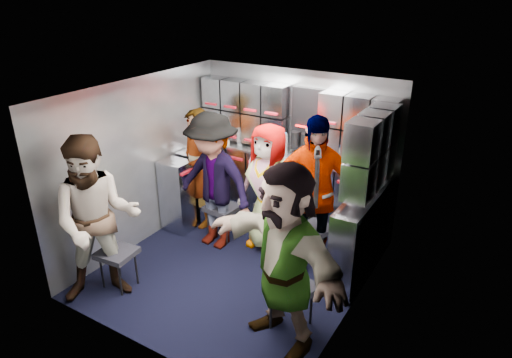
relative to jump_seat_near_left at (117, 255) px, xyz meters
The scene contains 29 objects.
floor 1.38m from the jump_seat_near_left, 45.74° to the left, with size 3.00×3.00×0.00m, color black.
wall_back 2.70m from the jump_seat_near_left, 69.30° to the left, with size 2.80×0.04×2.10m, color gray.
wall_left 1.25m from the jump_seat_near_left, 116.51° to the left, with size 0.04×3.00×2.10m, color gray.
wall_right 2.60m from the jump_seat_near_left, 22.22° to the left, with size 0.04×3.00×2.10m, color gray.
ceiling 2.16m from the jump_seat_near_left, 45.74° to the left, with size 2.80×3.00×0.02m, color silver.
cart_bank_back 2.43m from the jump_seat_near_left, 67.54° to the left, with size 2.68×0.38×0.99m, color #9FA5AF.
cart_bank_left 1.54m from the jump_seat_near_left, 99.91° to the left, with size 0.38×0.76×0.99m, color #9FA5AF.
counter 2.50m from the jump_seat_near_left, 67.54° to the left, with size 2.68×0.42×0.03m, color #B8BBC0.
locker_bank_back 2.71m from the jump_seat_near_left, 68.07° to the left, with size 2.68×0.28×0.82m, color #9FA5AF.
locker_bank_right 2.94m from the jump_seat_near_left, 37.17° to the left, with size 0.28×1.00×0.82m, color #9FA5AF.
right_cabinet 2.67m from the jump_seat_near_left, 35.47° to the left, with size 0.28×1.20×1.00m, color #9FA5AF.
coffee_niche 2.82m from the jump_seat_near_left, 64.89° to the left, with size 0.46×0.16×0.84m, color black, non-canonical shape.
red_latch_strip 2.29m from the jump_seat_near_left, 65.59° to the left, with size 2.60×0.02×0.03m, color maroon.
jump_seat_near_left is the anchor object (origin of this frame).
jump_seat_mid_left 1.50m from the jump_seat_near_left, 75.31° to the left, with size 0.43×0.41×0.46m.
jump_seat_center 2.02m from the jump_seat_near_left, 61.10° to the left, with size 0.53×0.52×0.49m.
jump_seat_mid_right 2.31m from the jump_seat_near_left, 45.75° to the left, with size 0.44×0.43×0.42m.
jump_seat_near_right 1.96m from the jump_seat_near_left, 11.71° to the left, with size 0.49×0.48×0.49m.
attendant_standing 1.66m from the jump_seat_near_left, 94.42° to the left, with size 0.59×0.39×1.63m, color black.
attendant_arc_a 0.54m from the jump_seat_near_left, 90.00° to the right, with size 0.88×0.68×1.80m, color black.
attendant_arc_b 1.40m from the jump_seat_near_left, 73.33° to the left, with size 1.12×0.65×1.74m, color black.
attendant_arc_c 1.91m from the jump_seat_near_left, 58.43° to the left, with size 0.79×0.51×1.61m, color black.
attendant_arc_d 2.25m from the jump_seat_near_left, 42.45° to the left, with size 1.08×0.45×1.84m, color black.
attendant_arc_e 2.00m from the jump_seat_near_left, ahead, with size 1.66×0.53×1.79m, color black.
bottle_left 2.32m from the jump_seat_near_left, 85.55° to the left, with size 0.07×0.07×0.26m, color white.
bottle_mid 2.48m from the jump_seat_near_left, 68.16° to the left, with size 0.07×0.07×0.28m, color white.
bottle_right 2.84m from the jump_seat_near_left, 53.05° to the left, with size 0.06×0.06×0.24m, color white.
cup_left 2.29m from the jump_seat_near_left, 90.88° to the left, with size 0.08×0.08×0.10m, color #C6AF8B.
cup_right 2.65m from the jump_seat_near_left, 58.25° to the left, with size 0.08×0.08×0.09m, color #C6AF8B.
Camera 1 is at (2.54, -3.76, 3.13)m, focal length 32.00 mm.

